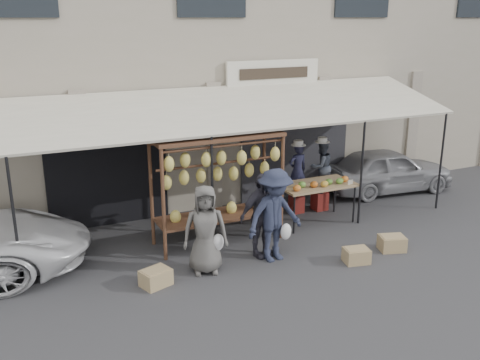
% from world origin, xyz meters
% --- Properties ---
extents(ground_plane, '(90.00, 90.00, 0.00)m').
position_xyz_m(ground_plane, '(0.00, 0.00, 0.00)').
color(ground_plane, '#2D2D30').
extents(shophouse, '(24.00, 6.15, 7.30)m').
position_xyz_m(shophouse, '(-0.00, 6.50, 3.65)').
color(shophouse, '#A09484').
rests_on(shophouse, ground_plane).
extents(awning, '(10.00, 2.35, 2.92)m').
position_xyz_m(awning, '(0.01, 2.28, 2.57)').
color(awning, beige).
rests_on(awning, ground_plane).
extents(banana_rack, '(2.60, 0.90, 2.24)m').
position_xyz_m(banana_rack, '(-0.72, 1.52, 1.56)').
color(banana_rack, '#462B1A').
rests_on(banana_rack, ground_plane).
extents(produce_table, '(1.70, 0.90, 1.04)m').
position_xyz_m(produce_table, '(1.66, 1.57, 0.87)').
color(produce_table, '#9D845D').
rests_on(produce_table, ground_plane).
extents(vendor_left, '(0.46, 0.30, 1.26)m').
position_xyz_m(vendor_left, '(1.60, 2.34, 1.03)').
color(vendor_left, '#1C1D34').
rests_on(vendor_left, stool_left).
extents(vendor_right, '(0.65, 0.54, 1.24)m').
position_xyz_m(vendor_right, '(2.21, 2.27, 1.06)').
color(vendor_right, '#373E4B').
rests_on(vendor_right, stool_right).
extents(customer_left, '(0.90, 0.71, 1.62)m').
position_xyz_m(customer_left, '(-1.45, 0.39, 0.81)').
color(customer_left, '#575451').
rests_on(customer_left, ground_plane).
extents(customer_mid, '(1.02, 0.59, 1.64)m').
position_xyz_m(customer_mid, '(-0.24, 0.58, 0.82)').
color(customer_mid, '#32303C').
rests_on(customer_mid, ground_plane).
extents(customer_right, '(1.23, 0.80, 1.79)m').
position_xyz_m(customer_right, '(-0.10, 0.30, 0.89)').
color(customer_right, '#242A3F').
rests_on(customer_right, ground_plane).
extents(stool_left, '(0.33, 0.33, 0.40)m').
position_xyz_m(stool_left, '(1.60, 2.34, 0.20)').
color(stool_left, maroon).
rests_on(stool_left, ground_plane).
extents(stool_right, '(0.32, 0.32, 0.44)m').
position_xyz_m(stool_right, '(2.21, 2.27, 0.22)').
color(stool_right, maroon).
rests_on(stool_right, ground_plane).
extents(crate_near_a, '(0.52, 0.44, 0.27)m').
position_xyz_m(crate_near_a, '(1.24, -0.46, 0.14)').
color(crate_near_a, tan).
rests_on(crate_near_a, ground_plane).
extents(crate_near_b, '(0.58, 0.50, 0.29)m').
position_xyz_m(crate_near_b, '(2.21, -0.31, 0.15)').
color(crate_near_b, tan).
rests_on(crate_near_b, ground_plane).
extents(crate_far, '(0.58, 0.50, 0.29)m').
position_xyz_m(crate_far, '(-2.43, 0.25, 0.14)').
color(crate_far, tan).
rests_on(crate_far, ground_plane).
extents(sedan, '(3.56, 1.74, 1.17)m').
position_xyz_m(sedan, '(4.58, 2.71, 0.58)').
color(sedan, gray).
rests_on(sedan, ground_plane).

